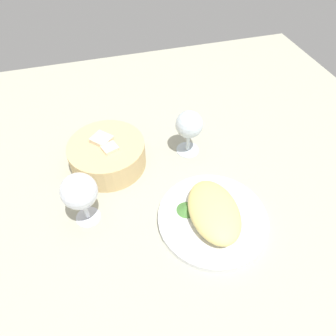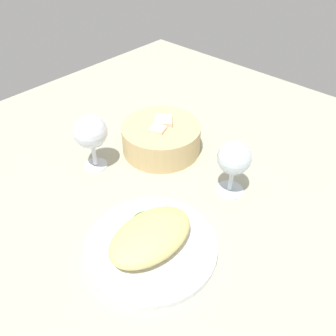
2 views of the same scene
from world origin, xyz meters
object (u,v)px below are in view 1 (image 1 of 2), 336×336
Objects in this scene: bread_basket at (107,154)px; wine_glass_far at (80,193)px; wine_glass_near at (189,126)px; plate at (212,218)px.

wine_glass_far is at bearing 155.04° from bread_basket.
wine_glass_far is (-15.50, 7.21, 5.81)cm from bread_basket.
bread_basket is at bearing 87.61° from wine_glass_near.
wine_glass_far is at bearing 116.75° from wine_glass_near.
wine_glass_far is (8.51, 27.18, 8.78)cm from plate.
bread_basket is at bearing 39.74° from plate.
bread_basket is 18.06cm from wine_glass_far.
plate is at bearing -107.39° from wine_glass_far.
wine_glass_near is (-0.91, -21.74, 5.03)cm from bread_basket.
plate is at bearing 175.61° from wine_glass_near.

